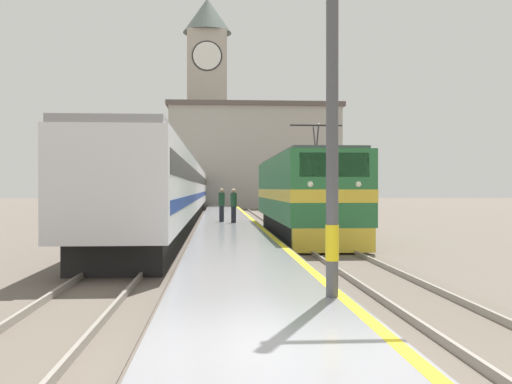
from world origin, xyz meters
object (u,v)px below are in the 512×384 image
at_px(locomotive_train, 303,195).
at_px(catenary_mast, 339,72).
at_px(passenger_train, 178,190).
at_px(second_waiting_passenger, 222,204).
at_px(clock_tower, 207,95).
at_px(person_on_platform, 234,205).

bearing_deg(locomotive_train, catenary_mast, -96.24).
bearing_deg(passenger_train, locomotive_train, -64.24).
height_order(catenary_mast, second_waiting_passenger, catenary_mast).
bearing_deg(catenary_mast, second_waiting_passenger, 94.37).
xyz_separation_m(passenger_train, catenary_mast, (4.58, -30.07, 2.03)).
bearing_deg(catenary_mast, locomotive_train, 83.76).
distance_m(locomotive_train, catenary_mast, 17.03).
bearing_deg(passenger_train, clock_tower, 87.69).
relative_size(catenary_mast, clock_tower, 0.28).
xyz_separation_m(locomotive_train, passenger_train, (-6.41, 13.29, 0.20)).
height_order(passenger_train, clock_tower, clock_tower).
height_order(locomotive_train, second_waiting_passenger, locomotive_train).
xyz_separation_m(catenary_mast, person_on_platform, (-1.12, 21.70, -2.78)).
bearing_deg(catenary_mast, passenger_train, 98.65).
bearing_deg(clock_tower, passenger_train, -92.31).
bearing_deg(second_waiting_passenger, locomotive_train, -59.08).
distance_m(catenary_mast, person_on_platform, 21.90).
xyz_separation_m(locomotive_train, catenary_mast, (-1.84, -16.78, 2.23)).
relative_size(locomotive_train, catenary_mast, 2.00).
distance_m(passenger_train, catenary_mast, 30.48).
bearing_deg(person_on_platform, locomotive_train, -59.01).
bearing_deg(second_waiting_passenger, clock_tower, 91.86).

